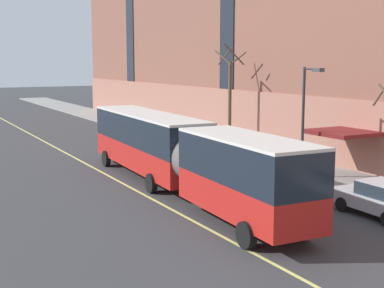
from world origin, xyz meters
TOP-DOWN VIEW (x-y plane):
  - ground_plane at (0.00, 0.00)m, footprint 260.00×260.00m
  - sidewalk at (9.30, 3.00)m, footprint 4.68×160.00m
  - city_bus at (0.02, 6.96)m, footprint 3.66×20.66m
  - parked_car_green_0 at (5.85, 5.26)m, footprint 2.00×4.79m
  - parked_car_champagne_1 at (5.84, 31.35)m, footprint 1.96×4.56m
  - parked_car_navy_3 at (5.77, 11.73)m, footprint 2.01×4.35m
  - parked_car_silver_6 at (5.66, -1.04)m, footprint 2.01×4.29m
  - parked_car_silver_7 at (5.88, 17.79)m, footprint 1.97×4.46m
  - street_tree_far_uptown at (9.54, 16.93)m, footprint 2.02×1.98m
  - street_lamp at (7.56, 6.06)m, footprint 0.36×1.48m
  - lane_centerline at (-1.69, 3.00)m, footprint 0.16×140.00m

SIDE VIEW (x-z plane):
  - ground_plane at x=0.00m, z-range 0.00..0.00m
  - lane_centerline at x=-1.69m, z-range 0.00..0.01m
  - sidewalk at x=9.30m, z-range 0.00..0.15m
  - parked_car_silver_6 at x=5.66m, z-range 0.00..1.56m
  - parked_car_navy_3 at x=5.77m, z-range 0.00..1.56m
  - parked_car_silver_7 at x=5.88m, z-range 0.00..1.56m
  - parked_car_champagne_1 at x=5.84m, z-range 0.00..1.56m
  - parked_car_green_0 at x=5.85m, z-range 0.00..1.56m
  - city_bus at x=0.02m, z-range 0.29..4.00m
  - street_lamp at x=7.56m, z-range 0.90..7.08m
  - street_tree_far_uptown at x=9.54m, z-range 0.16..7.99m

